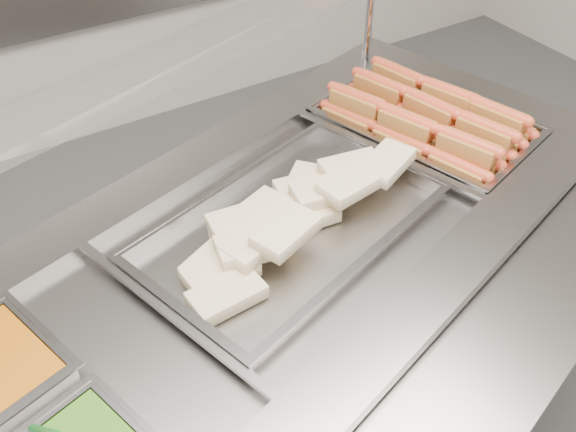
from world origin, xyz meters
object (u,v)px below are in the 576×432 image
steam_counter (276,358)px  pan_hotdogs (424,133)px  sneeze_guard (191,53)px  pan_wraps (291,230)px

steam_counter → pan_hotdogs: bearing=16.5°
pan_hotdogs → sneeze_guard: bearing=177.2°
pan_hotdogs → steam_counter: bearing=-163.5°
pan_hotdogs → pan_wraps: 0.58m
pan_wraps → steam_counter: bearing=-163.5°
sneeze_guard → pan_wraps: (0.12, -0.20, -0.40)m
pan_hotdogs → pan_wraps: (-0.55, -0.16, 0.02)m
sneeze_guard → pan_hotdogs: sneeze_guard is taller
steam_counter → sneeze_guard: (-0.06, 0.21, 0.83)m
steam_counter → pan_hotdogs: (0.61, 0.18, 0.42)m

